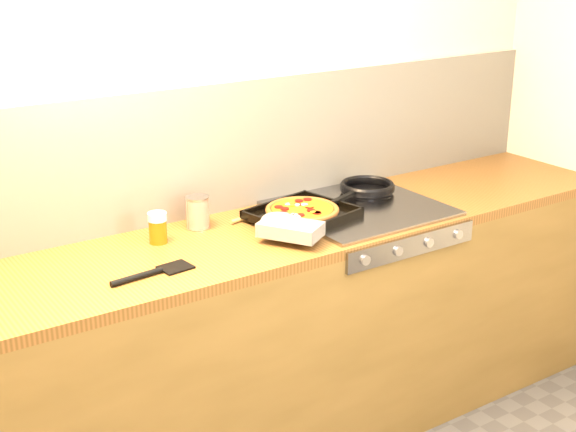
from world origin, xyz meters
TOP-DOWN VIEW (x-y plane):
  - room_shell at (0.00, 1.39)m, footprint 3.20×3.20m
  - counter_run at (0.00, 1.10)m, footprint 3.20×0.62m
  - stovetop at (0.45, 1.10)m, footprint 0.60×0.56m
  - pizza_on_tray at (0.15, 1.09)m, footprint 0.48×0.48m
  - frying_pan at (0.58, 1.21)m, footprint 0.39×0.29m
  - tomato_can at (-0.17, 1.27)m, footprint 0.09×0.09m
  - juice_glass at (-0.35, 1.22)m, footprint 0.08×0.08m
  - wooden_spoon at (0.12, 1.27)m, footprint 0.30×0.08m
  - black_spatula at (-0.49, 0.97)m, footprint 0.29×0.09m

SIDE VIEW (x-z plane):
  - counter_run at x=0.00m, z-range 0.00..0.90m
  - stovetop at x=0.45m, z-range 0.90..0.92m
  - black_spatula at x=-0.49m, z-range 0.90..0.92m
  - wooden_spoon at x=0.12m, z-range 0.90..0.92m
  - frying_pan at x=0.58m, z-range 0.92..0.95m
  - pizza_on_tray at x=0.15m, z-range 0.91..0.97m
  - juice_glass at x=-0.35m, z-range 0.90..1.01m
  - tomato_can at x=-0.17m, z-range 0.90..1.02m
  - room_shell at x=0.00m, z-range -0.45..2.75m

